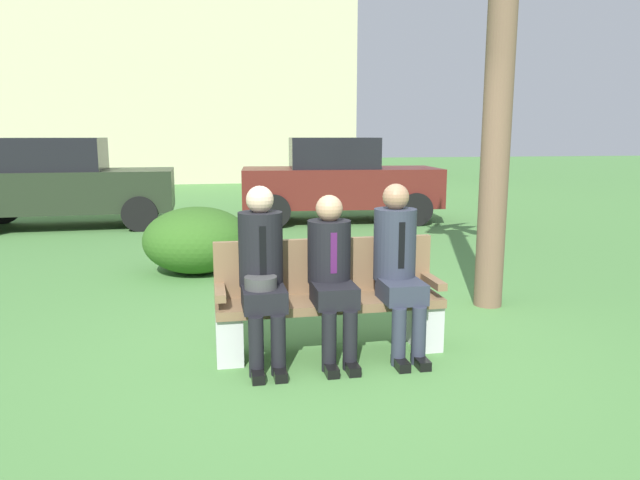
# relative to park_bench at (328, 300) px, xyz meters

# --- Properties ---
(ground_plane) EXTENTS (80.00, 80.00, 0.00)m
(ground_plane) POSITION_rel_park_bench_xyz_m (0.02, -0.09, -0.42)
(ground_plane) COLOR #4E8541
(park_bench) EXTENTS (1.79, 0.44, 0.90)m
(park_bench) POSITION_rel_park_bench_xyz_m (0.00, 0.00, 0.00)
(park_bench) COLOR brown
(park_bench) RESTS_ON ground
(seated_man_left) EXTENTS (0.34, 0.72, 1.35)m
(seated_man_left) POSITION_rel_park_bench_xyz_m (-0.54, -0.13, 0.33)
(seated_man_left) COLOR black
(seated_man_left) RESTS_ON ground
(seated_man_middle) EXTENTS (0.34, 0.72, 1.27)m
(seated_man_middle) POSITION_rel_park_bench_xyz_m (-0.00, -0.13, 0.29)
(seated_man_middle) COLOR black
(seated_man_middle) RESTS_ON ground
(seated_man_right) EXTENTS (0.34, 0.72, 1.35)m
(seated_man_right) POSITION_rel_park_bench_xyz_m (0.54, -0.12, 0.33)
(seated_man_right) COLOR #2D3342
(seated_man_right) RESTS_ON ground
(shrub_near_bench) EXTENTS (1.34, 1.23, 0.84)m
(shrub_near_bench) POSITION_rel_park_bench_xyz_m (-1.06, 2.99, 0.00)
(shrub_near_bench) COLOR #32621F
(shrub_near_bench) RESTS_ON ground
(parked_car_near) EXTENTS (3.93, 1.76, 1.68)m
(parked_car_near) POSITION_rel_park_bench_xyz_m (-3.54, 7.23, 0.42)
(parked_car_near) COLOR #232D1E
(parked_car_near) RESTS_ON ground
(parked_car_far) EXTENTS (4.03, 2.01, 1.68)m
(parked_car_far) POSITION_rel_park_bench_xyz_m (1.70, 7.01, 0.42)
(parked_car_far) COLOR #591E19
(parked_car_far) RESTS_ON ground
(building_backdrop) EXTENTS (13.06, 7.54, 8.70)m
(building_backdrop) POSITION_rel_park_bench_xyz_m (-1.57, 20.48, 3.96)
(building_backdrop) COLOR beige
(building_backdrop) RESTS_ON ground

